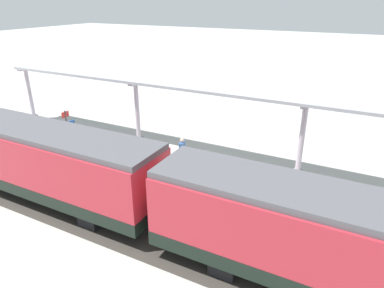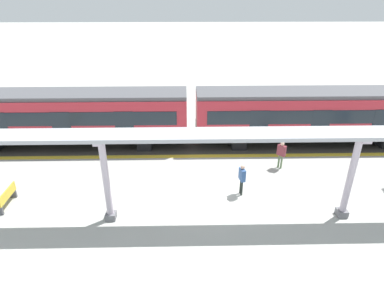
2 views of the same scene
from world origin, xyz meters
The scene contains 12 objects.
ground_plane centered at (0.00, 0.00, 0.00)m, with size 176.00×176.00×0.00m, color #A9AAA3.
tactile_edge_strip centered at (-3.01, 0.00, 0.00)m, with size 0.40×38.82×0.01m, color gold.
trackbed centered at (-4.81, 0.00, 0.00)m, with size 3.20×50.82×0.01m, color #38332D.
train_far_carriage centered at (-4.80, 6.16, 1.83)m, with size 2.65×14.71×3.48m.
canopy_pillar_second centered at (2.76, -5.16, 1.98)m, with size 1.10×0.44×3.91m.
canopy_pillar_third centered at (2.76, 5.02, 1.98)m, with size 1.10×0.44×3.91m.
canopy_pillar_fourth centered at (2.76, 14.93, 1.98)m, with size 1.10×0.44×3.91m.
canopy_beam centered at (2.76, -0.17, 3.99)m, with size 1.20×31.00×0.16m, color #A8AAB2.
bench_near_end centered at (1.52, 10.04, 0.44)m, with size 1.51×0.47×0.86m.
platform_info_sign centered at (0.41, 8.83, 1.33)m, with size 0.56×0.10×2.20m.
passenger_waiting_near_edge centered at (-1.52, 3.39, 1.00)m, with size 0.47×0.48×1.60m.
passenger_by_the_benches centered at (1.00, 0.81, 1.02)m, with size 0.50×0.29×1.63m.
Camera 1 is at (-14.15, -7.66, 8.68)m, focal length 32.23 mm.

